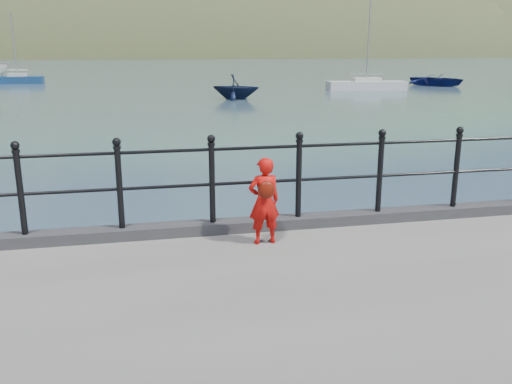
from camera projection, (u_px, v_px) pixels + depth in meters
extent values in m
plane|color=#2D4251|center=(254.00, 291.00, 7.92)|extent=(600.00, 600.00, 0.00)
cube|color=#28282B|center=(256.00, 224.00, 7.49)|extent=(60.00, 0.30, 0.15)
cylinder|color=black|center=(256.00, 182.00, 7.34)|extent=(18.00, 0.04, 0.04)
cylinder|color=black|center=(256.00, 148.00, 7.22)|extent=(18.00, 0.04, 0.04)
cylinder|color=black|center=(21.00, 194.00, 6.74)|extent=(0.08, 0.08, 1.05)
sphere|color=black|center=(15.00, 145.00, 6.58)|extent=(0.11, 0.11, 0.11)
cylinder|color=black|center=(120.00, 189.00, 6.98)|extent=(0.08, 0.08, 1.05)
sphere|color=black|center=(117.00, 142.00, 6.82)|extent=(0.11, 0.11, 0.11)
cylinder|color=black|center=(212.00, 184.00, 7.22)|extent=(0.08, 0.08, 1.05)
sphere|color=black|center=(211.00, 139.00, 7.06)|extent=(0.11, 0.11, 0.11)
cylinder|color=black|center=(299.00, 180.00, 7.46)|extent=(0.08, 0.08, 1.05)
sphere|color=black|center=(300.00, 136.00, 7.30)|extent=(0.11, 0.11, 0.11)
cylinder|color=black|center=(380.00, 176.00, 7.70)|extent=(0.08, 0.08, 1.05)
sphere|color=black|center=(382.00, 133.00, 7.54)|extent=(0.11, 0.11, 0.11)
cylinder|color=black|center=(456.00, 172.00, 7.94)|extent=(0.08, 0.08, 1.05)
sphere|color=black|center=(460.00, 130.00, 7.78)|extent=(0.11, 0.11, 0.11)
ellipsoid|color=#333A21|center=(200.00, 99.00, 200.14)|extent=(400.00, 100.00, 88.00)
ellipsoid|color=#387026|center=(268.00, 111.00, 267.91)|extent=(600.00, 180.00, 156.00)
cube|color=silver|center=(29.00, 48.00, 171.14)|extent=(9.00, 6.00, 6.00)
cube|color=#4C4744|center=(28.00, 35.00, 170.10)|extent=(9.50, 6.50, 2.00)
cube|color=silver|center=(105.00, 48.00, 175.73)|extent=(9.00, 6.00, 6.00)
cube|color=#4C4744|center=(104.00, 35.00, 174.70)|extent=(9.50, 6.50, 2.00)
cube|color=silver|center=(197.00, 48.00, 181.73)|extent=(9.00, 6.00, 6.00)
cube|color=#4C4744|center=(197.00, 36.00, 180.69)|extent=(9.50, 6.50, 2.00)
cube|color=silver|center=(275.00, 48.00, 187.13)|extent=(9.00, 6.00, 6.00)
cube|color=#4C4744|center=(275.00, 36.00, 186.09)|extent=(9.50, 6.50, 2.00)
imported|color=red|center=(264.00, 201.00, 6.85)|extent=(0.43, 0.31, 1.12)
ellipsoid|color=#B91C06|center=(266.00, 190.00, 6.68)|extent=(0.22, 0.11, 0.23)
imported|color=#12194E|center=(438.00, 80.00, 49.18)|extent=(5.60, 6.31, 1.08)
imported|color=black|center=(236.00, 87.00, 36.41)|extent=(4.06, 3.86, 1.67)
cube|color=beige|center=(366.00, 87.00, 44.55)|extent=(6.52, 2.40, 0.90)
cube|color=beige|center=(366.00, 81.00, 44.42)|extent=(2.34, 1.45, 0.50)
cylinder|color=#A5A5A8|center=(369.00, 31.00, 43.41)|extent=(0.10, 0.10, 7.84)
cylinder|color=#A5A5A8|center=(367.00, 74.00, 44.28)|extent=(2.86, 0.35, 0.06)
cube|color=navy|center=(18.00, 81.00, 51.78)|extent=(4.65, 1.74, 0.90)
cube|color=beige|center=(17.00, 76.00, 51.65)|extent=(1.66, 1.12, 0.50)
cylinder|color=#A5A5A8|center=(14.00, 44.00, 50.89)|extent=(0.10, 0.10, 5.94)
cylinder|color=#A5A5A8|center=(17.00, 70.00, 51.51)|extent=(2.06, 0.19, 0.06)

